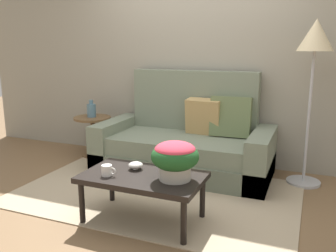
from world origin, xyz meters
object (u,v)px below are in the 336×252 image
Objects in this scene: snack_bowl at (136,165)px; table_vase at (91,110)px; side_table at (93,129)px; couch at (187,143)px; floor_lamp at (314,51)px; coffee_table at (143,180)px; coffee_mug at (107,170)px; potted_plant at (175,157)px.

snack_bowl is 1.83m from table_vase.
side_table is 0.25m from table_vase.
side_table is (-1.33, 0.06, 0.04)m from couch.
side_table is 2.81m from floor_lamp.
floor_lamp is (2.62, 0.02, 1.02)m from side_table.
coffee_table is 7.94× the size of snack_bowl.
coffee_mug is (-1.47, -1.52, -0.93)m from floor_lamp.
coffee_table is at bearing -40.95° from snack_bowl.
potted_plant is 0.43m from snack_bowl.
couch reaches higher than potted_plant.
couch is 15.80× the size of snack_bowl.
side_table is at bearing 140.91° from potted_plant.
couch is 1.99× the size of coffee_table.
coffee_table is at bearing 25.79° from coffee_mug.
side_table is at bearing 6.35° from table_vase.
couch reaches higher than table_vase.
potted_plant is 1.69× the size of table_vase.
coffee_mug is 1.03× the size of snack_bowl.
coffee_mug is at bearing -134.04° from floor_lamp.
couch is 5.22× the size of potted_plant.
table_vase is at bearing 177.30° from couch.
couch is at bearing 93.37° from coffee_table.
coffee_table is 0.59× the size of floor_lamp.
coffee_mug is at bearing -122.28° from snack_bowl.
snack_bowl is at bearing -135.72° from floor_lamp.
floor_lamp reaches higher than side_table.
couch is 1.45m from coffee_mug.
snack_bowl is (0.14, 0.22, -0.01)m from coffee_mug.
snack_bowl is at bearing -91.81° from couch.
floor_lamp is 1.85m from potted_plant.
coffee_table is at bearing -86.63° from couch.
table_vase reaches higher than potted_plant.
potted_plant is at bearing 1.44° from coffee_table.
table_vase is (-2.63, -0.02, -0.76)m from floor_lamp.
coffee_mug is at bearing -154.21° from coffee_table.
potted_plant is at bearing -74.71° from couch.
potted_plant reaches higher than side_table.
potted_plant is 3.03× the size of snack_bowl.
snack_bowl is (1.29, -1.28, 0.07)m from side_table.
potted_plant reaches higher than coffee_mug.
table_vase is (-1.16, 1.50, 0.17)m from coffee_mug.
side_table is 2.36× the size of table_vase.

